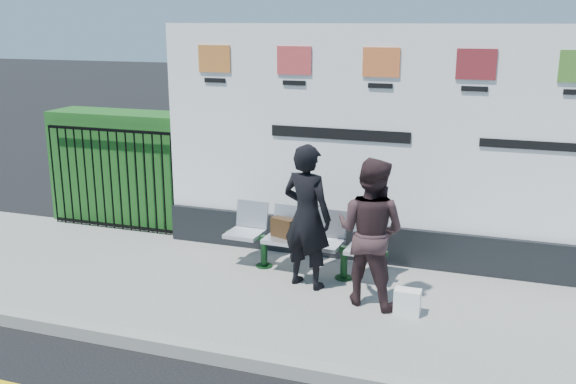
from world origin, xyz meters
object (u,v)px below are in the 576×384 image
at_px(billboard, 469,169).
at_px(bench, 303,256).
at_px(woman_left, 307,216).
at_px(woman_right, 370,232).

height_order(billboard, bench, billboard).
bearing_deg(bench, woman_left, -63.64).
relative_size(bench, woman_right, 1.23).
relative_size(woman_left, woman_right, 1.04).
xyz_separation_m(woman_left, woman_right, (0.79, -0.21, -0.03)).
relative_size(billboard, woman_left, 4.70).
height_order(woman_left, woman_right, woman_left).
xyz_separation_m(bench, woman_left, (0.16, -0.37, 0.64)).
distance_m(billboard, bench, 2.28).
xyz_separation_m(billboard, woman_left, (-1.70, -1.10, -0.45)).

